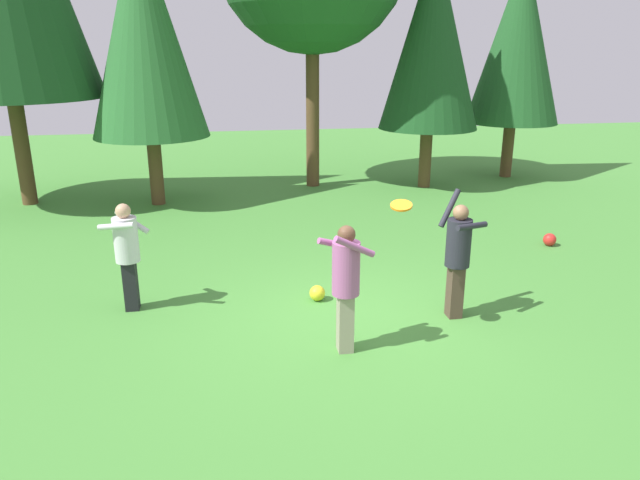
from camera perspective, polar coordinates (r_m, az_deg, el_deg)
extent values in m
plane|color=#478C38|center=(8.38, 3.18, -7.82)|extent=(40.00, 40.00, 0.00)
cube|color=#4C382D|center=(8.60, 12.77, -4.79)|extent=(0.19, 0.22, 0.76)
cylinder|color=#23232D|center=(8.35, 13.11, -0.27)|extent=(0.34, 0.34, 0.66)
sphere|color=#8C6647|center=(8.23, 13.32, 2.57)|extent=(0.22, 0.22, 0.22)
cylinder|color=#23232D|center=(8.15, 14.30, 1.29)|extent=(0.54, 0.33, 0.12)
cylinder|color=#23232D|center=(8.35, 12.29, 3.00)|extent=(0.37, 0.24, 0.52)
cube|color=gray|center=(7.49, 2.42, -7.86)|extent=(0.19, 0.22, 0.77)
cylinder|color=#A85693|center=(7.20, 2.50, -2.73)|extent=(0.34, 0.34, 0.67)
sphere|color=brown|center=(7.06, 2.55, 0.54)|extent=(0.22, 0.22, 0.22)
cylinder|color=#A85693|center=(7.29, 1.78, -0.44)|extent=(0.56, 0.24, 0.25)
cylinder|color=#A85693|center=(6.93, 3.33, -0.64)|extent=(0.54, 0.23, 0.33)
cube|color=black|center=(9.04, -17.64, -4.14)|extent=(0.19, 0.22, 0.74)
cylinder|color=silver|center=(8.81, -18.06, 0.04)|extent=(0.34, 0.34, 0.64)
sphere|color=tan|center=(8.70, -18.32, 2.65)|extent=(0.21, 0.21, 0.21)
cylinder|color=silver|center=(8.91, -17.53, 1.69)|extent=(0.51, 0.27, 0.34)
cylinder|color=silver|center=(8.58, -18.91, 1.26)|extent=(0.54, 0.29, 0.15)
cylinder|color=orange|center=(7.37, 7.78, 3.30)|extent=(0.34, 0.34, 0.10)
sphere|color=yellow|center=(8.99, -0.26, -5.10)|extent=(0.24, 0.24, 0.24)
sphere|color=red|center=(12.24, 21.10, 0.04)|extent=(0.25, 0.25, 0.25)
cylinder|color=brown|center=(16.34, 10.16, 9.98)|extent=(0.33, 0.33, 2.87)
cone|color=#19471E|center=(16.19, 10.66, 18.56)|extent=(2.58, 2.58, 4.59)
cylinder|color=brown|center=(14.76, -15.63, 8.95)|extent=(0.33, 0.33, 2.97)
cone|color=#28662D|center=(14.61, -16.50, 18.74)|extent=(2.67, 2.67, 4.75)
cylinder|color=brown|center=(18.24, 17.68, 10.21)|extent=(0.33, 0.33, 2.85)
cone|color=#1E5123|center=(18.11, 18.44, 17.81)|extent=(2.56, 2.56, 4.56)
cylinder|color=brown|center=(15.80, -27.07, 11.16)|extent=(0.35, 0.35, 4.56)
cylinder|color=brown|center=(16.15, -0.71, 12.87)|extent=(0.35, 0.35, 4.39)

